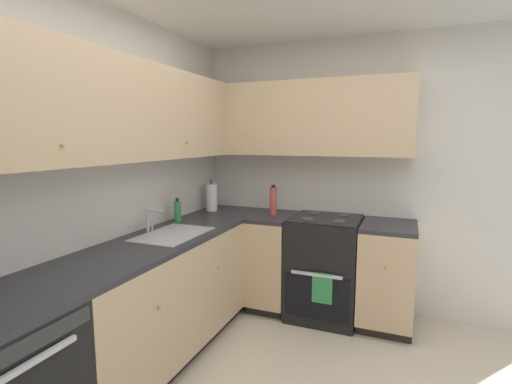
{
  "coord_description": "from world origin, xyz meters",
  "views": [
    {
      "loc": [
        -1.74,
        -0.4,
        1.63
      ],
      "look_at": [
        0.99,
        0.7,
        1.22
      ],
      "focal_mm": 26.45,
      "sensor_mm": 36.0,
      "label": 1
    }
  ],
  "objects_px": {
    "soap_bottle": "(178,212)",
    "paper_towel_roll": "(212,197)",
    "oil_bottle": "(273,201)",
    "oven_range": "(325,266)"
  },
  "relations": [
    {
      "from": "soap_bottle",
      "to": "oven_range",
      "type": "bearing_deg",
      "value": -61.76
    },
    {
      "from": "paper_towel_roll",
      "to": "oil_bottle",
      "type": "bearing_deg",
      "value": -87.23
    },
    {
      "from": "oven_range",
      "to": "paper_towel_roll",
      "type": "height_order",
      "value": "paper_towel_roll"
    },
    {
      "from": "soap_bottle",
      "to": "oil_bottle",
      "type": "bearing_deg",
      "value": -47.48
    },
    {
      "from": "paper_towel_roll",
      "to": "oil_bottle",
      "type": "distance_m",
      "value": 0.64
    },
    {
      "from": "paper_towel_roll",
      "to": "oven_range",
      "type": "bearing_deg",
      "value": -87.53
    },
    {
      "from": "soap_bottle",
      "to": "paper_towel_roll",
      "type": "height_order",
      "value": "paper_towel_roll"
    },
    {
      "from": "oil_bottle",
      "to": "oven_range",
      "type": "bearing_deg",
      "value": -87.91
    },
    {
      "from": "oven_range",
      "to": "oil_bottle",
      "type": "distance_m",
      "value": 0.77
    },
    {
      "from": "oil_bottle",
      "to": "soap_bottle",
      "type": "bearing_deg",
      "value": 132.52
    }
  ]
}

